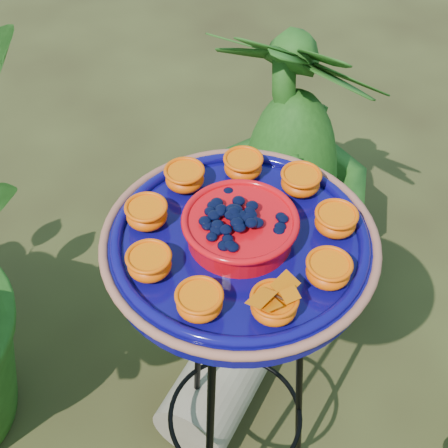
% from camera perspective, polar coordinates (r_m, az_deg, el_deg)
% --- Properties ---
extents(tripod_stand, '(0.33, 0.35, 0.86)m').
position_cam_1_polar(tripod_stand, '(1.32, 1.15, -12.62)').
color(tripod_stand, black).
rests_on(tripod_stand, ground).
extents(feeder_dish, '(0.46, 0.46, 0.10)m').
position_cam_1_polar(feeder_dish, '(1.01, 1.46, -1.39)').
color(feeder_dish, '#0B075D').
rests_on(feeder_dish, tripod_stand).
extents(driftwood_log, '(0.64, 0.47, 0.20)m').
position_cam_1_polar(driftwood_log, '(1.84, 1.38, -11.24)').
color(driftwood_log, gray).
rests_on(driftwood_log, ground).
extents(shrub_back_right, '(0.68, 0.68, 0.90)m').
position_cam_1_polar(shrub_back_right, '(1.88, 6.19, 6.16)').
color(shrub_back_right, '#1B4512').
rests_on(shrub_back_right, ground).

